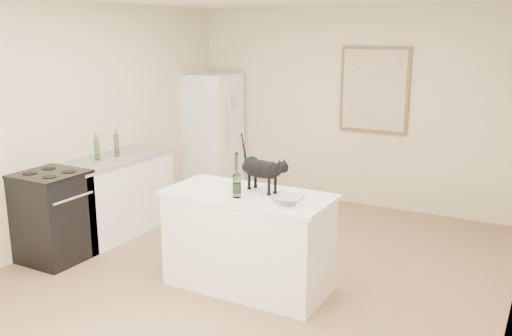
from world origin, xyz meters
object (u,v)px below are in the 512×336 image
Objects in this scene: stove at (53,218)px; wine_bottle at (237,178)px; fridge at (212,133)px; glass_bowl at (288,201)px; black_cat at (261,171)px.

wine_bottle is (2.03, 0.23, 0.62)m from stove.
fridge is 3.67m from glass_bowl.
black_cat is 1.50× the size of wine_bottle.
stove is at bearing -173.47° from wine_bottle.
black_cat is 0.28m from wine_bottle.
black_cat reaches higher than stove.
stove is 2.56m from glass_bowl.
wine_bottle is 1.37× the size of glass_bowl.
fridge reaches higher than stove.
glass_bowl reaches higher than stove.
stove is 2.61× the size of wine_bottle.
fridge is at bearing 132.96° from glass_bowl.
fridge reaches higher than black_cat.
wine_bottle is at bearing -53.21° from fridge.
fridge is (0.00, 2.95, 0.40)m from stove.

